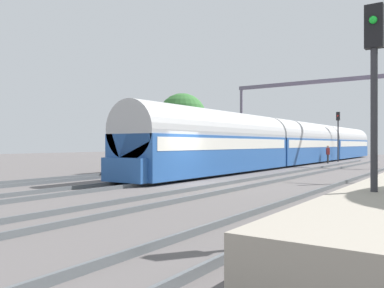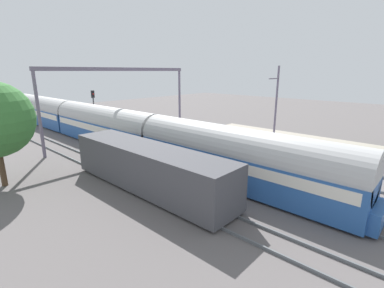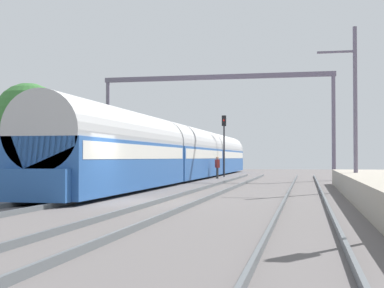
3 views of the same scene
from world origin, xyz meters
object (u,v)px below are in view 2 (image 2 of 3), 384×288
Objects in this scene: freight_car at (148,167)px; catenary_gantry at (122,86)px; person_crossing at (115,129)px; passenger_train at (105,125)px; railway_signal_far at (94,106)px.

freight_car is 0.74× the size of catenary_gantry.
catenary_gantry reaches higher than person_crossing.
catenary_gantry is at bearing 61.80° from freight_car.
person_crossing is at bearing 65.52° from freight_car.
catenary_gantry is (0.18, -1.77, 4.93)m from person_crossing.
catenary_gantry is (2.18, -0.33, 3.99)m from passenger_train.
passenger_train is 3.78× the size of freight_car.
passenger_train is at bearing 70.81° from freight_car.
person_crossing is at bearing -88.83° from railway_signal_far.
person_crossing is (2.00, 1.44, -0.94)m from passenger_train.
railway_signal_far reaches higher than passenger_train.
person_crossing is (6.37, 14.00, -0.44)m from freight_car.
catenary_gantry reaches higher than passenger_train.
railway_signal_far reaches higher than person_crossing.
person_crossing is 4.81m from railway_signal_far.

